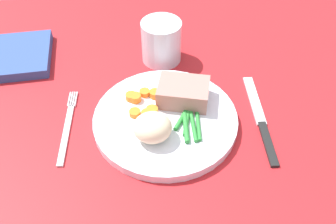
{
  "coord_description": "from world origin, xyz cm",
  "views": [
    {
      "loc": [
        -0.44,
        -38.79,
        46.87
      ],
      "look_at": [
        1.6,
        1.78,
        4.6
      ],
      "focal_mm": 38.3,
      "sensor_mm": 36.0,
      "label": 1
    }
  ],
  "objects_px": {
    "meat_portion": "(186,92)",
    "water_glass": "(164,44)",
    "fork": "(70,127)",
    "dinner_plate": "(168,119)",
    "knife": "(263,120)",
    "napkin": "(19,56)"
  },
  "relations": [
    {
      "from": "meat_portion",
      "to": "fork",
      "type": "xyz_separation_m",
      "value": [
        -0.2,
        -0.04,
        -0.03
      ]
    },
    {
      "from": "water_glass",
      "to": "napkin",
      "type": "height_order",
      "value": "water_glass"
    },
    {
      "from": "water_glass",
      "to": "napkin",
      "type": "distance_m",
      "value": 0.29
    },
    {
      "from": "fork",
      "to": "knife",
      "type": "height_order",
      "value": "knife"
    },
    {
      "from": "dinner_plate",
      "to": "water_glass",
      "type": "height_order",
      "value": "water_glass"
    },
    {
      "from": "meat_portion",
      "to": "water_glass",
      "type": "height_order",
      "value": "water_glass"
    },
    {
      "from": "fork",
      "to": "water_glass",
      "type": "height_order",
      "value": "water_glass"
    },
    {
      "from": "meat_portion",
      "to": "knife",
      "type": "xyz_separation_m",
      "value": [
        0.13,
        -0.04,
        -0.03
      ]
    },
    {
      "from": "meat_portion",
      "to": "water_glass",
      "type": "distance_m",
      "value": 0.14
    },
    {
      "from": "dinner_plate",
      "to": "knife",
      "type": "relative_size",
      "value": 1.17
    },
    {
      "from": "fork",
      "to": "meat_portion",
      "type": "bearing_deg",
      "value": 12.34
    },
    {
      "from": "meat_portion",
      "to": "dinner_plate",
      "type": "bearing_deg",
      "value": -130.6
    },
    {
      "from": "knife",
      "to": "water_glass",
      "type": "relative_size",
      "value": 2.48
    },
    {
      "from": "fork",
      "to": "water_glass",
      "type": "relative_size",
      "value": 2.01
    },
    {
      "from": "dinner_plate",
      "to": "fork",
      "type": "relative_size",
      "value": 1.45
    },
    {
      "from": "dinner_plate",
      "to": "napkin",
      "type": "distance_m",
      "value": 0.34
    },
    {
      "from": "napkin",
      "to": "knife",
      "type": "bearing_deg",
      "value": -22.83
    },
    {
      "from": "fork",
      "to": "dinner_plate",
      "type": "bearing_deg",
      "value": 1.6
    },
    {
      "from": "knife",
      "to": "water_glass",
      "type": "xyz_separation_m",
      "value": [
        -0.16,
        0.18,
        0.03
      ]
    },
    {
      "from": "dinner_plate",
      "to": "meat_portion",
      "type": "xyz_separation_m",
      "value": [
        0.03,
        0.04,
        0.03
      ]
    },
    {
      "from": "dinner_plate",
      "to": "meat_portion",
      "type": "distance_m",
      "value": 0.06
    },
    {
      "from": "fork",
      "to": "water_glass",
      "type": "xyz_separation_m",
      "value": [
        0.16,
        0.18,
        0.03
      ]
    }
  ]
}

